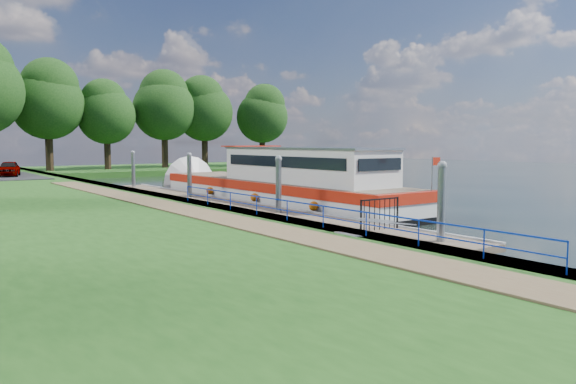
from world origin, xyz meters
TOP-DOWN VIEW (x-y plane):
  - ground at (0.00, 0.00)m, footprint 160.00×160.00m
  - bank_edge at (-2.55, 15.00)m, footprint 1.10×90.00m
  - far_bank at (12.00, 52.00)m, footprint 60.00×18.00m
  - footpath at (-4.40, 8.00)m, footprint 1.60×40.00m
  - blue_fence at (-2.75, 3.00)m, footprint 0.04×18.04m
  - pontoon at (0.00, 13.00)m, footprint 2.50×30.00m
  - mooring_piles at (0.00, 13.00)m, footprint 0.30×27.30m
  - gangway at (-1.85, 0.50)m, footprint 2.58×1.00m
  - gate_panel at (-0.00, 2.20)m, footprint 1.85×0.05m
  - barge at (3.60, 14.27)m, footprint 4.36×21.15m
  - horizon_trees at (-1.61, 48.68)m, footprint 54.38×10.03m
  - car_a at (-6.20, 37.20)m, footprint 2.34×3.87m

SIDE VIEW (x-z plane):
  - ground at x=0.00m, z-range 0.00..0.00m
  - pontoon at x=0.00m, z-range -0.10..0.46m
  - far_bank at x=12.00m, z-range 0.00..0.60m
  - bank_edge at x=-2.55m, z-range 0.00..0.78m
  - gangway at x=-1.85m, z-range 0.16..1.09m
  - footpath at x=-4.40m, z-range 0.78..0.83m
  - barge at x=3.60m, z-range -1.30..3.48m
  - gate_panel at x=0.00m, z-range 0.57..1.72m
  - mooring_piles at x=0.00m, z-range -0.50..3.05m
  - blue_fence at x=-2.75m, z-range 0.95..1.67m
  - car_a at x=-6.20m, z-range 0.83..2.07m
  - horizon_trees at x=-1.61m, z-range 1.51..14.38m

